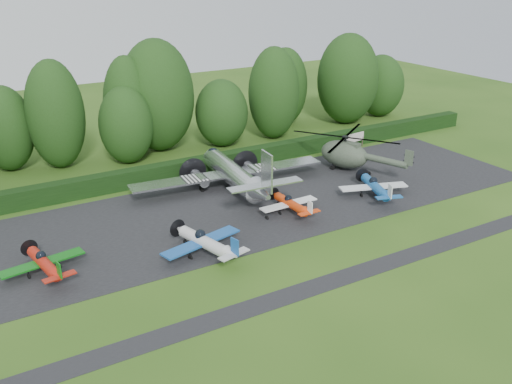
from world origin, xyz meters
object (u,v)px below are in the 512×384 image
helicopter (345,152)px  sign_board (354,138)px  light_plane_white (205,242)px  light_plane_orange (291,204)px  transport_plane (234,174)px  light_plane_blue (375,187)px  light_plane_red (44,263)px

helicopter → sign_board: size_ratio=4.05×
light_plane_white → helicopter: size_ratio=0.53×
light_plane_orange → sign_board: light_plane_orange is taller
transport_plane → light_plane_blue: transport_plane is taller
light_plane_red → helicopter: (35.73, 7.35, 1.14)m
helicopter → light_plane_white: bearing=-135.0°
light_plane_red → light_plane_orange: light_plane_red is taller
light_plane_white → sign_board: bearing=43.2°
light_plane_orange → transport_plane: bearing=106.2°
light_plane_orange → light_plane_red: bearing=-178.5°
light_plane_orange → light_plane_blue: size_ratio=0.85×
transport_plane → helicopter: 14.50m
sign_board → helicopter: bearing=-130.4°
helicopter → light_plane_red: bearing=-148.1°
helicopter → sign_board: 8.47m
light_plane_red → light_plane_orange: 23.34m
transport_plane → light_plane_white: transport_plane is taller
sign_board → light_plane_white: bearing=-144.4°
light_plane_white → light_plane_orange: 11.53m
light_plane_red → light_plane_white: (12.35, -3.43, 0.15)m
light_plane_red → light_plane_blue: bearing=7.5°
light_plane_red → helicopter: bearing=20.8°
light_plane_red → light_plane_blue: light_plane_blue is taller
transport_plane → light_plane_white: (-8.90, -11.35, -0.74)m
transport_plane → helicopter: transport_plane is taller
helicopter → transport_plane: bearing=-162.0°
light_plane_white → light_plane_blue: light_plane_white is taller
light_plane_orange → sign_board: size_ratio=1.77×
light_plane_blue → light_plane_orange: bearing=155.1°
light_plane_orange → sign_board: 22.69m
light_plane_red → light_plane_white: 12.82m
light_plane_white → helicopter: (23.38, 10.78, 0.99)m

